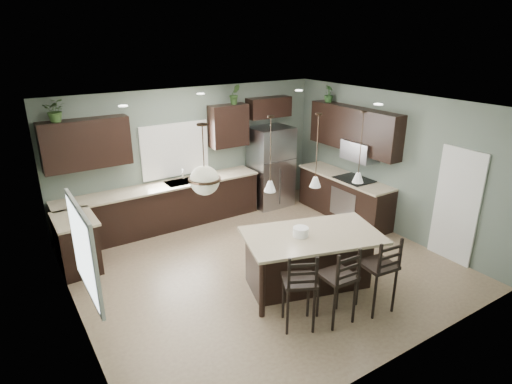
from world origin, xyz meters
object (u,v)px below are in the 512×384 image
at_px(bar_stool_right, 377,273).
at_px(plant_back_left, 55,110).
at_px(bar_stool_center, 337,284).
at_px(refrigerator, 271,167).
at_px(bar_stool_left, 299,289).
at_px(kitchen_island, 311,261).
at_px(serving_dish, 301,232).

height_order(bar_stool_right, plant_back_left, plant_back_left).
bearing_deg(bar_stool_center, refrigerator, 70.70).
bearing_deg(refrigerator, bar_stool_center, -112.73).
relative_size(bar_stool_right, plant_back_left, 2.98).
distance_m(bar_stool_left, plant_back_left, 5.04).
relative_size(kitchen_island, bar_stool_left, 1.77).
relative_size(refrigerator, bar_stool_left, 1.57).
bearing_deg(bar_stool_left, plant_back_left, 144.08).
distance_m(kitchen_island, bar_stool_left, 1.03).
xyz_separation_m(kitchen_island, bar_stool_right, (0.41, -0.97, 0.14)).
relative_size(refrigerator, plant_back_left, 4.59).
relative_size(bar_stool_center, plant_back_left, 2.92).
height_order(kitchen_island, plant_back_left, plant_back_left).
xyz_separation_m(refrigerator, kitchen_island, (-1.46, -3.24, -0.46)).
bearing_deg(bar_stool_left, serving_dish, 78.15).
xyz_separation_m(bar_stool_left, bar_stool_center, (0.52, -0.19, -0.00)).
xyz_separation_m(kitchen_island, bar_stool_left, (-0.78, -0.67, 0.13)).
distance_m(serving_dish, bar_stool_right, 1.26).
distance_m(kitchen_island, plant_back_left, 4.97).
bearing_deg(serving_dish, bar_stool_center, -94.17).
xyz_separation_m(refrigerator, bar_stool_left, (-2.24, -3.90, -0.34)).
distance_m(refrigerator, plant_back_left, 4.65).
xyz_separation_m(refrigerator, plant_back_left, (-4.33, 0.22, 1.68)).
distance_m(bar_stool_left, bar_stool_right, 1.23).
height_order(serving_dish, plant_back_left, plant_back_left).
bearing_deg(plant_back_left, bar_stool_left, -63.11).
distance_m(serving_dish, plant_back_left, 4.61).
xyz_separation_m(bar_stool_right, plant_back_left, (-3.28, 4.43, 2.00)).
height_order(refrigerator, plant_back_left, plant_back_left).
bearing_deg(serving_dish, bar_stool_left, -129.03).
height_order(kitchen_island, bar_stool_left, bar_stool_left).
bearing_deg(plant_back_left, bar_stool_right, -53.45).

